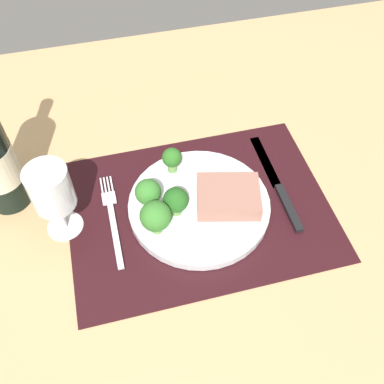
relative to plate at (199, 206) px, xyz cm
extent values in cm
cube|color=tan|center=(0.00, 0.00, -2.60)|extent=(140.00, 110.00, 3.00)
cube|color=black|center=(0.00, 0.00, -0.95)|extent=(44.72, 32.98, 0.30)
cylinder|color=silver|center=(0.00, 0.00, 0.00)|extent=(24.27, 24.27, 1.60)
cube|color=#9E6B5B|center=(4.79, -0.96, 2.23)|extent=(12.17, 10.59, 2.85)
cylinder|color=#6B994C|center=(-4.19, -0.84, 1.53)|extent=(1.90, 1.90, 1.47)
sphere|color=#235B1E|center=(-4.19, -0.84, 4.07)|extent=(4.23, 4.23, 4.23)
cylinder|color=#6B994C|center=(-8.05, -3.63, 1.72)|extent=(1.76, 1.76, 1.83)
sphere|color=#387A2D|center=(-8.05, -3.63, 4.76)|extent=(5.01, 5.01, 5.01)
cylinder|color=#6B994C|center=(-8.26, 1.62, 1.67)|extent=(1.89, 1.89, 1.74)
sphere|color=#387A2D|center=(-8.26, 1.62, 4.40)|extent=(4.38, 4.38, 4.38)
cylinder|color=#6B994C|center=(-2.78, 8.35, 1.71)|extent=(1.69, 1.69, 1.81)
sphere|color=#2D6B23|center=(-2.78, 8.35, 4.10)|extent=(3.49, 3.49, 3.49)
cube|color=silver|center=(-14.83, -2.00, -0.55)|extent=(1.00, 13.00, 0.50)
cube|color=silver|center=(-14.83, 5.80, -0.55)|extent=(2.40, 2.60, 0.40)
cube|color=silver|center=(-15.73, 8.90, -0.55)|extent=(0.30, 3.60, 0.35)
cube|color=silver|center=(-15.13, 8.90, -0.55)|extent=(0.30, 3.60, 0.35)
cube|color=silver|center=(-14.53, 8.90, -0.55)|extent=(0.30, 3.60, 0.35)
cube|color=silver|center=(-13.93, 8.90, -0.55)|extent=(0.30, 3.60, 0.35)
cube|color=black|center=(14.95, -3.90, -0.40)|extent=(1.40, 10.00, 0.80)
cube|color=silver|center=(14.95, 7.60, -0.65)|extent=(1.80, 13.00, 0.30)
cylinder|color=silver|center=(-22.76, 2.09, -0.90)|extent=(6.05, 6.05, 0.40)
cylinder|color=silver|center=(-22.76, 2.09, 2.45)|extent=(0.80, 0.80, 6.30)
cylinder|color=silver|center=(-22.76, 2.09, 9.29)|extent=(6.64, 6.64, 7.38)
cylinder|color=tan|center=(-22.76, 2.09, 7.60)|extent=(5.85, 5.85, 4.00)
camera|label=1|loc=(-12.31, -43.49, 61.62)|focal=41.64mm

